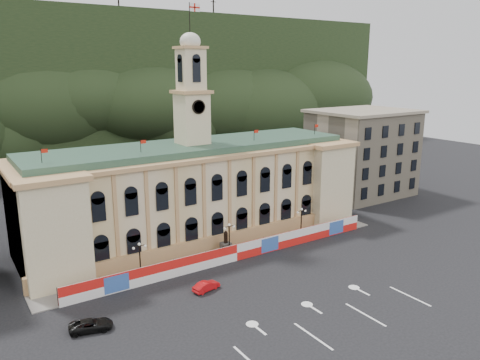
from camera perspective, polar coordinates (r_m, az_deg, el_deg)
ground at (r=58.80m, az=7.83°, el=-14.58°), size 260.00×260.00×0.00m
lane_markings at (r=55.65m, az=11.35°, el=-16.49°), size 26.00×10.00×0.02m
hill_ridge at (r=164.43m, az=-21.48°, el=9.94°), size 230.00×80.00×64.00m
city_hall at (r=77.30m, az=-5.53°, el=-1.25°), size 56.20×17.60×37.10m
side_building_right at (r=105.81m, az=14.62°, el=3.27°), size 21.00×17.00×18.60m
hoarding_fence at (r=69.15m, az=-0.41°, el=-8.81°), size 50.00×0.44×2.50m
pavement at (r=71.66m, az=-1.63°, el=-8.99°), size 56.00×5.50×0.16m
statue at (r=71.44m, az=-1.74°, el=-8.11°), size 1.40×1.40×3.72m
lamp_left at (r=64.19m, az=-12.11°, el=-9.21°), size 1.96×0.44×5.15m
lamp_center at (r=69.96m, az=-1.32°, el=-6.93°), size 1.96×0.44×5.15m
lamp_right at (r=77.85m, az=7.48°, el=-4.87°), size 1.96×0.44×5.15m
red_sedan at (r=60.93m, az=-4.13°, el=-12.77°), size 2.79×4.23×1.22m
black_suv at (r=55.06m, az=-17.71°, el=-16.50°), size 4.39×5.64×1.28m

